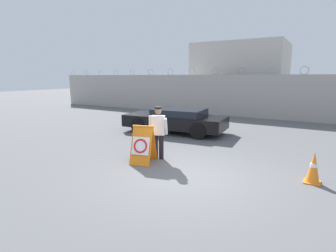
# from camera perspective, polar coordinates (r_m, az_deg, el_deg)

# --- Properties ---
(ground_plane) EXTENTS (90.00, 90.00, 0.00)m
(ground_plane) POSITION_cam_1_polar(r_m,az_deg,el_deg) (7.00, 4.55, -11.04)
(ground_plane) COLOR #5B5B5E
(perimeter_wall) EXTENTS (36.00, 0.30, 3.16)m
(perimeter_wall) POSITION_cam_1_polar(r_m,az_deg,el_deg) (17.28, 21.25, 5.94)
(perimeter_wall) COLOR #ADA8A0
(perimeter_wall) RESTS_ON ground_plane
(building_block) EXTENTS (6.61, 5.37, 5.08)m
(building_block) POSITION_cam_1_polar(r_m,az_deg,el_deg) (21.98, 15.55, 10.23)
(building_block) COLOR beige
(building_block) RESTS_ON ground_plane
(barricade_sign) EXTENTS (0.80, 0.91, 1.15)m
(barricade_sign) POSITION_cam_1_polar(r_m,az_deg,el_deg) (7.96, -5.50, -4.02)
(barricade_sign) COLOR orange
(barricade_sign) RESTS_ON ground_plane
(security_guard) EXTENTS (0.66, 0.37, 1.67)m
(security_guard) POSITION_cam_1_polar(r_m,az_deg,el_deg) (8.21, -2.13, -1.01)
(security_guard) COLOR black
(security_guard) RESTS_ON ground_plane
(traffic_cone_mid) EXTENTS (0.37, 0.37, 0.79)m
(traffic_cone_mid) POSITION_cam_1_polar(r_m,az_deg,el_deg) (7.42, 29.11, -7.92)
(traffic_cone_mid) COLOR orange
(traffic_cone_mid) RESTS_ON ground_plane
(parked_car_front_coupe) EXTENTS (4.85, 2.31, 1.12)m
(parked_car_front_coupe) POSITION_cam_1_polar(r_m,az_deg,el_deg) (12.25, 1.68, 1.37)
(parked_car_front_coupe) COLOR black
(parked_car_front_coupe) RESTS_ON ground_plane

